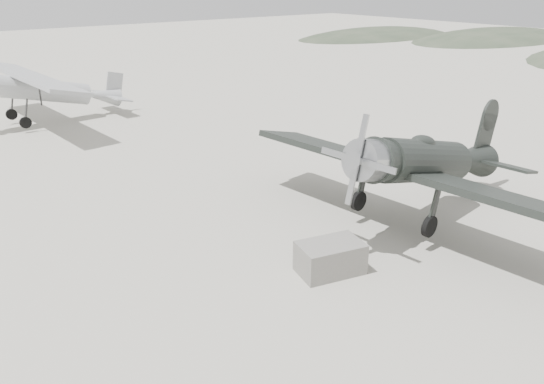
% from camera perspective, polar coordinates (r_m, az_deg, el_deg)
% --- Properties ---
extents(ground, '(160.00, 160.00, 0.00)m').
position_cam_1_polar(ground, '(16.12, -0.31, -6.37)').
color(ground, '#A2A090').
rests_on(ground, ground).
extents(hill_east_north, '(36.00, 18.00, 6.00)m').
position_cam_1_polar(hill_east_north, '(79.44, 22.91, 14.95)').
color(hill_east_north, '#303C2C').
rests_on(hill_east_north, ground).
extents(hill_northeast, '(32.00, 16.00, 5.20)m').
position_cam_1_polar(hill_northeast, '(78.25, 11.21, 16.13)').
color(hill_northeast, '#303C2C').
rests_on(hill_northeast, ground).
extents(lowwing_monoplane, '(8.57, 12.00, 3.86)m').
position_cam_1_polar(lowwing_monoplane, '(18.22, 16.42, 3.15)').
color(lowwing_monoplane, black).
rests_on(lowwing_monoplane, ground).
extents(highwing_monoplane, '(8.55, 12.03, 3.42)m').
position_cam_1_polar(highwing_monoplane, '(32.33, -23.43, 10.48)').
color(highwing_monoplane, '#949799').
rests_on(highwing_monoplane, ground).
extents(equipment_block, '(2.00, 1.52, 0.89)m').
position_cam_1_polar(equipment_block, '(14.94, 6.28, -7.04)').
color(equipment_block, slate).
rests_on(equipment_block, ground).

